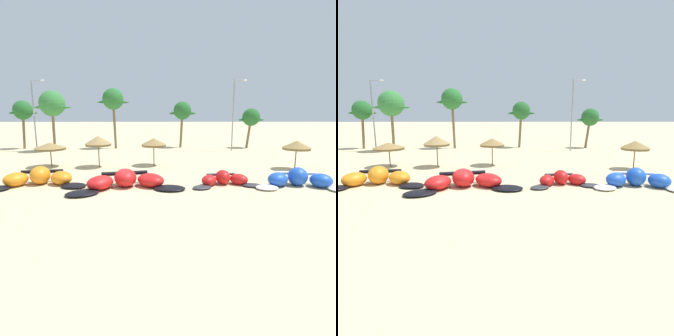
{
  "view_description": "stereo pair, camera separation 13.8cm",
  "coord_description": "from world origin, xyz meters",
  "views": [
    {
      "loc": [
        3.45,
        -20.79,
        5.57
      ],
      "look_at": [
        3.83,
        2.0,
        1.0
      ],
      "focal_mm": 30.42,
      "sensor_mm": 36.0,
      "label": 1
    },
    {
      "loc": [
        3.59,
        -20.79,
        5.57
      ],
      "look_at": [
        3.83,
        2.0,
        1.0
      ],
      "focal_mm": 30.42,
      "sensor_mm": 36.0,
      "label": 2
    }
  ],
  "objects": [
    {
      "name": "beach_umbrella_middle",
      "position": [
        -3.04,
        7.6,
        2.66
      ],
      "size": [
        2.67,
        2.67,
        3.15
      ],
      "color": "brown",
      "rests_on": "ground"
    },
    {
      "name": "kite_center",
      "position": [
        8.09,
        0.31,
        0.42
      ],
      "size": [
        5.61,
        2.97,
        1.1
      ],
      "color": "#333338",
      "rests_on": "ground"
    },
    {
      "name": "palm_center_left",
      "position": [
        6.38,
        23.39,
        5.53
      ],
      "size": [
        4.09,
        2.73,
        7.01
      ],
      "color": "brown",
      "rests_on": "ground"
    },
    {
      "name": "ground_plane",
      "position": [
        0.0,
        0.0,
        0.0
      ],
      "size": [
        260.0,
        260.0,
        0.0
      ],
      "primitive_type": "plane",
      "color": "beige"
    },
    {
      "name": "kite_left_of_center",
      "position": [
        0.68,
        -0.37,
        0.51
      ],
      "size": [
        8.62,
        4.86,
        1.32
      ],
      "color": "black",
      "rests_on": "ground"
    },
    {
      "name": "beach_umbrella_outermost",
      "position": [
        16.24,
        6.13,
        2.36
      ],
      "size": [
        2.69,
        2.69,
        2.8
      ],
      "color": "brown",
      "rests_on": "ground"
    },
    {
      "name": "palm_left_of_gap",
      "position": [
        -3.93,
        22.36,
        7.2
      ],
      "size": [
        4.69,
        3.13,
        8.88
      ],
      "color": "brown",
      "rests_on": "ground"
    },
    {
      "name": "palm_center_right",
      "position": [
        16.78,
        22.75,
        4.57
      ],
      "size": [
        3.96,
        2.64,
        5.99
      ],
      "color": "brown",
      "rests_on": "ground"
    },
    {
      "name": "lamppost_west",
      "position": [
        -14.34,
        19.6,
        5.46
      ],
      "size": [
        1.92,
        0.24,
        9.81
      ],
      "color": "gray",
      "rests_on": "ground"
    },
    {
      "name": "beach_umbrella_near_van",
      "position": [
        -7.92,
        7.8,
        2.11
      ],
      "size": [
        3.13,
        3.13,
        2.47
      ],
      "color": "brown",
      "rests_on": "ground"
    },
    {
      "name": "beach_umbrella_near_palms",
      "position": [
        2.47,
        8.42,
        2.41
      ],
      "size": [
        2.62,
        2.62,
        2.83
      ],
      "color": "brown",
      "rests_on": "ground"
    },
    {
      "name": "lamppost_west_center",
      "position": [
        13.34,
        19.45,
        5.48
      ],
      "size": [
        1.82,
        0.24,
        9.86
      ],
      "color": "gray",
      "rests_on": "ground"
    },
    {
      "name": "kite_right_of_center",
      "position": [
        13.61,
        -0.27,
        0.53
      ],
      "size": [
        7.06,
        3.64,
        1.39
      ],
      "color": "white",
      "rests_on": "ground"
    },
    {
      "name": "palm_left",
      "position": [
        -11.75,
        19.28,
        6.51
      ],
      "size": [
        5.22,
        3.48,
        8.33
      ],
      "color": "brown",
      "rests_on": "ground"
    },
    {
      "name": "palm_leftmost",
      "position": [
        -17.16,
        22.09,
        5.6
      ],
      "size": [
        4.19,
        2.8,
        7.11
      ],
      "color": "brown",
      "rests_on": "ground"
    },
    {
      "name": "kite_left",
      "position": [
        -6.06,
        0.49,
        0.53
      ],
      "size": [
        7.62,
        4.05,
        1.39
      ],
      "color": "black",
      "rests_on": "ground"
    }
  ]
}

